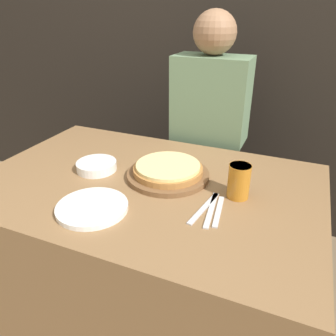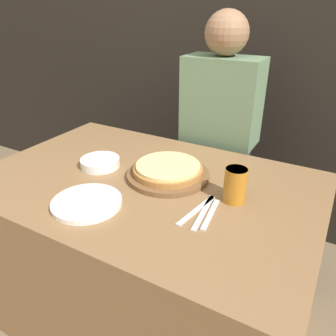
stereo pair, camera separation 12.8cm
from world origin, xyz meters
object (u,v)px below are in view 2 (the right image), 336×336
at_px(side_bowl, 100,162).
at_px(fork, 197,210).
at_px(dinner_plate, 87,203).
at_px(beer_glass, 235,184).
at_px(pizza_on_board, 168,171).
at_px(diner_person, 218,149).
at_px(spoon, 210,214).
at_px(dinner_knife, 203,212).

xyz_separation_m(side_bowl, fork, (0.50, -0.10, -0.02)).
xyz_separation_m(dinner_plate, side_bowl, (-0.15, 0.26, 0.01)).
bearing_deg(beer_glass, pizza_on_board, 172.36).
bearing_deg(diner_person, beer_glass, -63.74).
height_order(beer_glass, diner_person, diner_person).
xyz_separation_m(pizza_on_board, spoon, (0.25, -0.16, -0.02)).
distance_m(beer_glass, dinner_knife, 0.15).
bearing_deg(dinner_knife, pizza_on_board, 144.57).
bearing_deg(dinner_knife, fork, 180.00).
xyz_separation_m(fork, spoon, (0.05, 0.00, 0.00)).
relative_size(pizza_on_board, diner_person, 0.25).
relative_size(pizza_on_board, beer_glass, 2.63).
xyz_separation_m(side_bowl, diner_person, (0.31, 0.57, -0.09)).
xyz_separation_m(dinner_plate, fork, (0.34, 0.15, -0.01)).
bearing_deg(pizza_on_board, spoon, -32.62).
bearing_deg(side_bowl, pizza_on_board, 10.92).
height_order(dinner_plate, dinner_knife, dinner_plate).
distance_m(side_bowl, diner_person, 0.65).
distance_m(pizza_on_board, side_bowl, 0.30).
bearing_deg(side_bowl, diner_person, 61.09).
distance_m(pizza_on_board, dinner_knife, 0.28).
height_order(side_bowl, spoon, side_bowl).
relative_size(beer_glass, fork, 0.58).
distance_m(beer_glass, spoon, 0.14).
distance_m(side_bowl, fork, 0.51).
height_order(pizza_on_board, diner_person, diner_person).
bearing_deg(beer_glass, diner_person, 116.26).
distance_m(dinner_knife, spoon, 0.03).
height_order(beer_glass, side_bowl, beer_glass).
distance_m(spoon, diner_person, 0.71).
bearing_deg(dinner_plate, side_bowl, 121.15).
bearing_deg(beer_glass, dinner_knife, -116.83).
height_order(pizza_on_board, dinner_plate, pizza_on_board).
bearing_deg(side_bowl, beer_glass, 1.85).
distance_m(beer_glass, side_bowl, 0.59).
height_order(pizza_on_board, beer_glass, beer_glass).
xyz_separation_m(dinner_knife, diner_person, (-0.21, 0.67, -0.07)).
relative_size(dinner_knife, spoon, 1.17).
xyz_separation_m(side_bowl, spoon, (0.55, -0.10, -0.02)).
bearing_deg(dinner_knife, beer_glass, 63.17).
xyz_separation_m(beer_glass, dinner_plate, (-0.43, -0.27, -0.06)).
relative_size(beer_glass, diner_person, 0.09).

